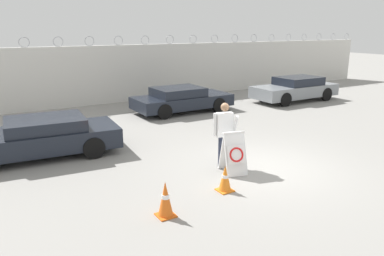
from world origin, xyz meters
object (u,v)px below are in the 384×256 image
(barricade_sign, at_px, (234,153))
(traffic_cone_mid, at_px, (165,199))
(traffic_cone_near, at_px, (225,178))
(parked_car_far_side, at_px, (295,89))
(security_guard, at_px, (224,131))
(parked_car_front_coupe, at_px, (40,137))
(parked_car_rear_sedan, at_px, (181,99))

(barricade_sign, height_order, traffic_cone_mid, barricade_sign)
(traffic_cone_near, bearing_deg, barricade_sign, 43.48)
(traffic_cone_near, height_order, parked_car_far_side, parked_car_far_side)
(barricade_sign, distance_m, parked_car_far_side, 11.11)
(security_guard, relative_size, parked_car_far_side, 0.38)
(traffic_cone_mid, relative_size, parked_car_front_coupe, 0.16)
(security_guard, bearing_deg, parked_car_front_coupe, 158.99)
(traffic_cone_mid, height_order, parked_car_rear_sedan, parked_car_rear_sedan)
(barricade_sign, xyz_separation_m, security_guard, (0.09, 0.57, 0.45))
(traffic_cone_mid, distance_m, parked_car_far_side, 13.99)
(barricade_sign, bearing_deg, traffic_cone_mid, -141.67)
(security_guard, relative_size, traffic_cone_near, 2.81)
(traffic_cone_near, bearing_deg, traffic_cone_mid, -167.86)
(parked_car_front_coupe, bearing_deg, barricade_sign, 140.66)
(security_guard, xyz_separation_m, parked_car_front_coupe, (-4.29, 3.49, -0.41))
(security_guard, bearing_deg, parked_car_rear_sedan, 88.54)
(security_guard, height_order, traffic_cone_near, security_guard)
(traffic_cone_near, bearing_deg, parked_car_front_coupe, 124.11)
(traffic_cone_mid, relative_size, parked_car_far_side, 0.16)
(barricade_sign, xyz_separation_m, traffic_cone_mid, (-2.66, -1.22, -0.18))
(traffic_cone_mid, bearing_deg, traffic_cone_near, 12.14)
(parked_car_rear_sedan, bearing_deg, parked_car_far_side, -6.85)
(barricade_sign, relative_size, parked_car_far_side, 0.24)
(traffic_cone_near, xyz_separation_m, parked_car_rear_sedan, (3.37, 8.12, 0.27))
(barricade_sign, bearing_deg, traffic_cone_near, -122.80)
(traffic_cone_near, distance_m, parked_car_rear_sedan, 8.80)
(security_guard, distance_m, parked_car_far_side, 10.72)
(barricade_sign, height_order, parked_car_rear_sedan, parked_car_rear_sedan)
(parked_car_rear_sedan, bearing_deg, barricade_sign, -109.16)
(traffic_cone_mid, xyz_separation_m, parked_car_rear_sedan, (5.14, 8.51, 0.21))
(barricade_sign, xyz_separation_m, parked_car_rear_sedan, (2.49, 7.29, 0.02))
(barricade_sign, distance_m, parked_car_front_coupe, 5.84)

